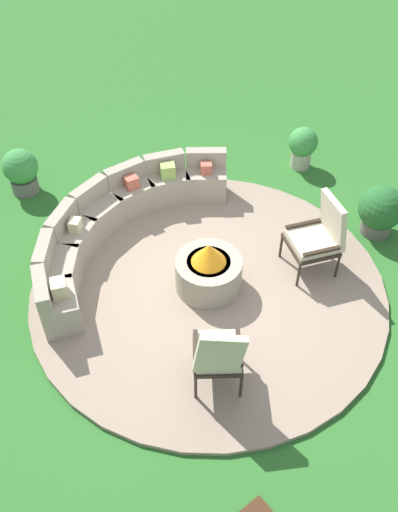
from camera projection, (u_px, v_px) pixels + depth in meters
name	position (u px, v px, depth m)	size (l,w,h in m)	color
ground_plane	(208.00, 288.00, 7.42)	(24.00, 24.00, 0.00)	#2D6B28
patio_circle	(208.00, 287.00, 7.40)	(4.67, 4.67, 0.06)	gray
fire_pit	(208.00, 270.00, 7.17)	(0.86, 0.86, 0.73)	#9E937F
curved_stone_bench	(117.00, 222.00, 7.82)	(3.64, 1.84, 0.74)	#9E937F
lounge_chair_front_left	(218.00, 354.00, 5.93)	(0.76, 0.80, 1.11)	#2D2319
lounge_chair_front_right	(319.00, 235.00, 7.25)	(0.80, 0.78, 1.11)	#2D2319
potted_plant_0	(303.00, 146.00, 9.10)	(0.48, 0.48, 0.71)	#A89E8E
potted_plant_1	(381.00, 210.00, 7.93)	(0.65, 0.65, 0.78)	#605B56
potted_plant_2	(21.00, 170.00, 8.62)	(0.54, 0.54, 0.74)	#605B56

